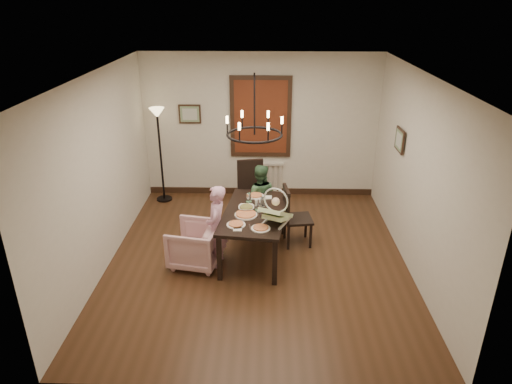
{
  "coord_description": "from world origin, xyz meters",
  "views": [
    {
      "loc": [
        0.13,
        -6.03,
        3.79
      ],
      "look_at": [
        -0.03,
        0.18,
        1.05
      ],
      "focal_mm": 32.0,
      "sensor_mm": 36.0,
      "label": 1
    }
  ],
  "objects_px": {
    "chair_right": "(298,216)",
    "armchair": "(195,245)",
    "floor_lamp": "(161,157)",
    "chair_far": "(252,191)",
    "drinking_glass": "(259,208)",
    "seated_man": "(259,203)",
    "baby_bouncer": "(276,211)",
    "elderly_woman": "(217,233)",
    "dining_table": "(255,216)"
  },
  "relations": [
    {
      "from": "chair_far",
      "to": "seated_man",
      "type": "height_order",
      "value": "chair_far"
    },
    {
      "from": "seated_man",
      "to": "floor_lamp",
      "type": "relative_size",
      "value": 0.54
    },
    {
      "from": "chair_right",
      "to": "floor_lamp",
      "type": "distance_m",
      "value": 3.05
    },
    {
      "from": "chair_far",
      "to": "drinking_glass",
      "type": "xyz_separation_m",
      "value": [
        0.15,
        -1.29,
        0.28
      ]
    },
    {
      "from": "chair_right",
      "to": "drinking_glass",
      "type": "relative_size",
      "value": 7.61
    },
    {
      "from": "seated_man",
      "to": "baby_bouncer",
      "type": "xyz_separation_m",
      "value": [
        0.25,
        -1.2,
        0.44
      ]
    },
    {
      "from": "dining_table",
      "to": "chair_far",
      "type": "height_order",
      "value": "chair_far"
    },
    {
      "from": "armchair",
      "to": "elderly_woman",
      "type": "relative_size",
      "value": 0.68
    },
    {
      "from": "chair_far",
      "to": "baby_bouncer",
      "type": "bearing_deg",
      "value": -86.79
    },
    {
      "from": "drinking_glass",
      "to": "chair_far",
      "type": "bearing_deg",
      "value": 96.49
    },
    {
      "from": "chair_right",
      "to": "baby_bouncer",
      "type": "xyz_separation_m",
      "value": [
        -0.37,
        -0.73,
        0.43
      ]
    },
    {
      "from": "baby_bouncer",
      "to": "floor_lamp",
      "type": "bearing_deg",
      "value": 156.88
    },
    {
      "from": "chair_far",
      "to": "drinking_glass",
      "type": "height_order",
      "value": "chair_far"
    },
    {
      "from": "dining_table",
      "to": "armchair",
      "type": "height_order",
      "value": "dining_table"
    },
    {
      "from": "dining_table",
      "to": "baby_bouncer",
      "type": "distance_m",
      "value": 0.54
    },
    {
      "from": "baby_bouncer",
      "to": "armchair",
      "type": "bearing_deg",
      "value": -158.97
    },
    {
      "from": "seated_man",
      "to": "baby_bouncer",
      "type": "bearing_deg",
      "value": 104.11
    },
    {
      "from": "chair_right",
      "to": "baby_bouncer",
      "type": "relative_size",
      "value": 1.82
    },
    {
      "from": "chair_far",
      "to": "chair_right",
      "type": "relative_size",
      "value": 1.07
    },
    {
      "from": "armchair",
      "to": "floor_lamp",
      "type": "height_order",
      "value": "floor_lamp"
    },
    {
      "from": "elderly_woman",
      "to": "drinking_glass",
      "type": "relative_size",
      "value": 8.05
    },
    {
      "from": "dining_table",
      "to": "baby_bouncer",
      "type": "xyz_separation_m",
      "value": [
        0.31,
        -0.35,
        0.26
      ]
    },
    {
      "from": "chair_right",
      "to": "armchair",
      "type": "xyz_separation_m",
      "value": [
        -1.57,
        -0.66,
        -0.17
      ]
    },
    {
      "from": "baby_bouncer",
      "to": "drinking_glass",
      "type": "distance_m",
      "value": 0.43
    },
    {
      "from": "seated_man",
      "to": "dining_table",
      "type": "bearing_deg",
      "value": 88.33
    },
    {
      "from": "elderly_woman",
      "to": "floor_lamp",
      "type": "height_order",
      "value": "floor_lamp"
    },
    {
      "from": "elderly_woman",
      "to": "baby_bouncer",
      "type": "relative_size",
      "value": 1.93
    },
    {
      "from": "chair_far",
      "to": "baby_bouncer",
      "type": "height_order",
      "value": "baby_bouncer"
    },
    {
      "from": "armchair",
      "to": "seated_man",
      "type": "distance_m",
      "value": 1.48
    },
    {
      "from": "armchair",
      "to": "dining_table",
      "type": "bearing_deg",
      "value": 118.26
    },
    {
      "from": "chair_right",
      "to": "armchair",
      "type": "distance_m",
      "value": 1.71
    },
    {
      "from": "drinking_glass",
      "to": "floor_lamp",
      "type": "bearing_deg",
      "value": 133.13
    },
    {
      "from": "chair_right",
      "to": "chair_far",
      "type": "bearing_deg",
      "value": 33.14
    },
    {
      "from": "baby_bouncer",
      "to": "drinking_glass",
      "type": "bearing_deg",
      "value": 151.56
    },
    {
      "from": "chair_far",
      "to": "floor_lamp",
      "type": "bearing_deg",
      "value": 146.28
    },
    {
      "from": "armchair",
      "to": "seated_man",
      "type": "xyz_separation_m",
      "value": [
        0.94,
        1.13,
        0.16
      ]
    },
    {
      "from": "seated_man",
      "to": "floor_lamp",
      "type": "height_order",
      "value": "floor_lamp"
    },
    {
      "from": "dining_table",
      "to": "seated_man",
      "type": "relative_size",
      "value": 1.73
    },
    {
      "from": "dining_table",
      "to": "drinking_glass",
      "type": "height_order",
      "value": "drinking_glass"
    },
    {
      "from": "armchair",
      "to": "baby_bouncer",
      "type": "height_order",
      "value": "baby_bouncer"
    },
    {
      "from": "chair_far",
      "to": "chair_right",
      "type": "distance_m",
      "value": 1.17
    },
    {
      "from": "chair_right",
      "to": "seated_man",
      "type": "relative_size",
      "value": 1.01
    },
    {
      "from": "floor_lamp",
      "to": "armchair",
      "type": "bearing_deg",
      "value": -67.2
    },
    {
      "from": "seated_man",
      "to": "drinking_glass",
      "type": "bearing_deg",
      "value": 92.49
    },
    {
      "from": "chair_right",
      "to": "floor_lamp",
      "type": "xyz_separation_m",
      "value": [
        -2.54,
        1.64,
        0.4
      ]
    },
    {
      "from": "chair_far",
      "to": "baby_bouncer",
      "type": "distance_m",
      "value": 1.71
    },
    {
      "from": "armchair",
      "to": "drinking_glass",
      "type": "distance_m",
      "value": 1.1
    },
    {
      "from": "chair_right",
      "to": "armchair",
      "type": "height_order",
      "value": "chair_right"
    },
    {
      "from": "chair_far",
      "to": "chair_right",
      "type": "height_order",
      "value": "chair_far"
    },
    {
      "from": "elderly_woman",
      "to": "dining_table",
      "type": "bearing_deg",
      "value": 119.77
    }
  ]
}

